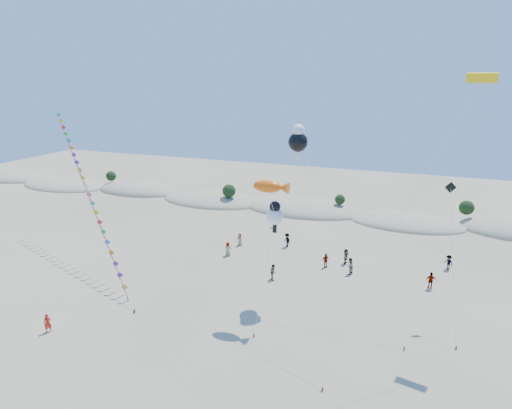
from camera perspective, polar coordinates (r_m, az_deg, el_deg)
The scene contains 10 objects.
ground at distance 32.30m, azimuth -16.49°, elevation -23.49°, with size 160.00×160.00×0.00m, color gray.
dune_ridge at distance 69.07m, azimuth 6.96°, elevation -0.71°, with size 145.30×11.49×5.57m.
kite_train at distance 52.34m, azimuth -21.67°, elevation 2.06°, with size 23.35×17.20×16.77m.
fish_kite at distance 36.14m, azimuth 2.01°, elevation 2.35°, with size 8.47×9.61×12.16m.
cartoon_kite_low at distance 39.16m, azimuth 2.53°, elevation -1.34°, with size 1.55×7.79×9.69m.
cartoon_kite_high at distance 39.60m, azimuth 5.65°, elevation 8.57°, with size 11.90×7.84×16.46m.
parafoil_kite at distance 36.51m, azimuth 27.45°, elevation 13.92°, with size 11.11×16.76×20.83m.
dark_kite at distance 39.13m, azimuth 24.67°, elevation -2.90°, with size 1.93×6.42×12.00m.
flyer_foreground at distance 40.81m, azimuth -26.02°, elevation -14.02°, with size 0.60×0.39×1.64m, color red.
beachgoers at distance 51.06m, azimuth 8.62°, elevation -6.20°, with size 25.52×17.22×1.85m.
Camera 1 is at (16.12, -19.14, 20.42)m, focal length 30.00 mm.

